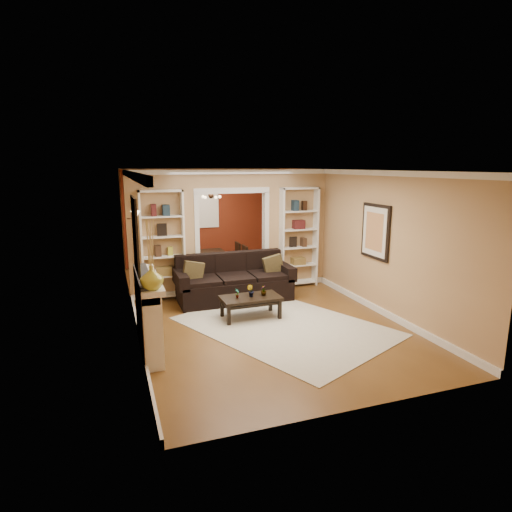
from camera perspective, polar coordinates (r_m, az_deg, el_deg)
name	(u,v)px	position (r m, az deg, el deg)	size (l,w,h in m)	color
floor	(249,305)	(8.74, -0.94, -6.60)	(8.00, 8.00, 0.00)	brown
ceiling	(249,170)	(8.28, -1.01, 11.39)	(8.00, 8.00, 0.00)	white
wall_back	(205,217)	(12.23, -6.87, 5.18)	(8.00, 8.00, 0.00)	tan
wall_front	(362,299)	(4.87, 13.98, -5.57)	(8.00, 8.00, 0.00)	tan
wall_left	(130,247)	(8.01, -16.46, 1.15)	(8.00, 8.00, 0.00)	tan
wall_right	(349,234)	(9.35, 12.26, 2.88)	(8.00, 8.00, 0.00)	tan
partition_wall	(232,231)	(9.54, -3.23, 3.32)	(4.50, 0.15, 2.70)	tan
red_back_panel	(205,218)	(12.21, -6.83, 5.02)	(4.44, 0.04, 2.64)	maroon
dining_window	(205,210)	(12.14, -6.82, 6.08)	(0.78, 0.03, 0.98)	#8CA5CC
area_rug	(285,326)	(7.66, 3.83, -9.33)	(2.52, 3.53, 0.01)	beige
sofa	(234,278)	(8.97, -2.92, -2.95)	(2.44, 1.05, 0.95)	black
pillow_left	(193,273)	(8.70, -8.37, -2.22)	(0.41, 0.12, 0.41)	brown
pillow_right	(273,266)	(9.17, 2.30, -1.35)	(0.41, 0.12, 0.41)	brown
coffee_table	(251,307)	(7.98, -0.72, -6.86)	(1.09, 0.59, 0.41)	black
plant_left	(237,293)	(7.82, -2.51, -5.01)	(0.09, 0.06, 0.18)	#336626
plant_center	(251,291)	(7.89, -0.73, -4.69)	(0.12, 0.10, 0.22)	#336626
plant_right	(264,290)	(7.97, 1.01, -4.59)	(0.11, 0.11, 0.20)	#336626
bookshelf_left	(163,246)	(9.11, -12.33, 1.36)	(0.90, 0.30, 2.30)	white
bookshelf_right	(298,237)	(9.95, 5.68, 2.47)	(0.90, 0.30, 2.30)	white
fireplace	(149,313)	(6.76, -14.02, -7.45)	(0.32, 1.70, 1.16)	white
vase	(152,278)	(5.88, -13.74, -2.83)	(0.31, 0.31, 0.32)	#AAAD37
mirror	(135,235)	(6.46, -15.81, 2.73)	(0.03, 0.95, 1.10)	silver
wall_sconce	(132,217)	(8.48, -16.17, 5.04)	(0.18, 0.18, 0.22)	#FFE0A5
framed_art	(375,232)	(8.47, 15.59, 3.15)	(0.04, 0.85, 1.05)	black
dining_table	(213,265)	(10.98, -5.81, -1.23)	(0.90, 1.61, 0.57)	black
dining_chair_nw	(193,265)	(10.56, -8.35, -1.16)	(0.40, 0.40, 0.81)	black
dining_chair_ne	(236,261)	(10.81, -2.62, -0.71)	(0.41, 0.41, 0.82)	black
dining_chair_sw	(189,260)	(11.14, -8.93, -0.55)	(0.39, 0.39, 0.79)	black
dining_chair_se	(230,257)	(11.38, -3.48, -0.13)	(0.40, 0.40, 0.80)	black
chandelier	(215,196)	(10.91, -5.47, 7.92)	(0.50, 0.50, 0.30)	#382419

